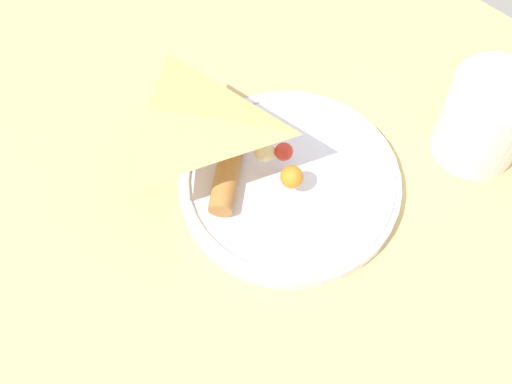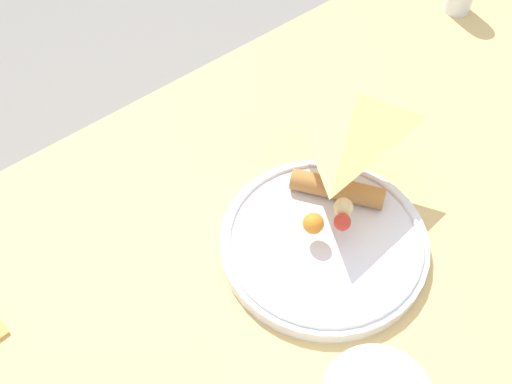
{
  "view_description": "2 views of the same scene",
  "coord_description": "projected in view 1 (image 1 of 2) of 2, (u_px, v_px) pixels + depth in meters",
  "views": [
    {
      "loc": [
        -0.14,
        0.28,
        1.35
      ],
      "look_at": [
        0.07,
        0.06,
        0.82
      ],
      "focal_mm": 45.0,
      "sensor_mm": 36.0,
      "label": 1
    },
    {
      "loc": [
        -0.24,
        -0.23,
        1.37
      ],
      "look_at": [
        0.02,
        0.08,
        0.85
      ],
      "focal_mm": 45.0,
      "sensor_mm": 36.0,
      "label": 2
    }
  ],
  "objects": [
    {
      "name": "milk_glass",
      "position": [
        484.0,
        121.0,
        0.64
      ],
      "size": [
        0.09,
        0.09,
        0.1
      ],
      "color": "white",
      "rests_on": "dining_table"
    },
    {
      "name": "plate_pizza",
      "position": [
        289.0,
        179.0,
        0.64
      ],
      "size": [
        0.22,
        0.22,
        0.05
      ],
      "color": "white",
      "rests_on": "dining_table"
    },
    {
      "name": "dining_table",
      "position": [
        334.0,
        260.0,
        0.75
      ],
      "size": [
        1.2,
        0.68,
        0.78
      ],
      "color": "#DBB770",
      "rests_on": "ground_plane"
    }
  ]
}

